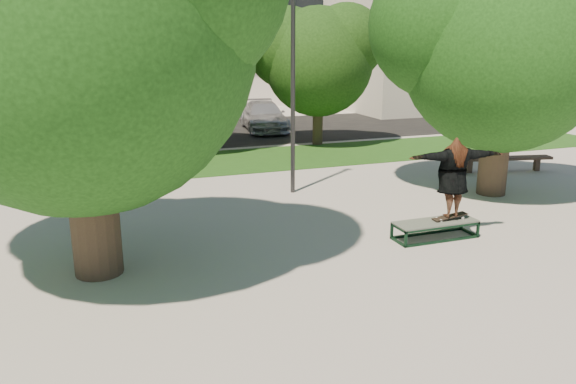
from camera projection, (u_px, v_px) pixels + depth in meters
name	position (u px, v px, depth m)	size (l,w,h in m)	color
ground	(336.00, 262.00, 10.55)	(120.00, 120.00, 0.00)	#A9A29B
grass_strip	(247.00, 160.00, 19.49)	(30.00, 4.00, 0.02)	#1D4614
asphalt_strip	(185.00, 134.00, 25.05)	(40.00, 8.00, 0.01)	black
tree_left	(69.00, 15.00, 8.96)	(6.96, 5.95, 7.12)	#38281E
tree_right	(501.00, 38.00, 14.24)	(6.24, 5.33, 6.51)	#38281E
bg_tree_mid	(169.00, 41.00, 20.09)	(5.76, 4.92, 6.24)	#38281E
bg_tree_right	(316.00, 55.00, 21.59)	(5.04, 4.31, 5.43)	#38281E
lamppost	(293.00, 75.00, 14.59)	(0.25, 0.15, 6.11)	#2D2D30
side_building	(450.00, 41.00, 35.42)	(15.00, 10.00, 8.00)	beige
grind_box	(435.00, 230.00, 11.77)	(1.80, 0.60, 0.38)	black
skater_rig	(453.00, 177.00, 11.60)	(2.12, 0.84, 1.76)	white
bench	(504.00, 159.00, 17.73)	(3.11, 1.09, 0.47)	brown
car_silver_a	(80.00, 123.00, 23.88)	(1.53, 3.79, 1.29)	#B5B6BB
car_dark	(167.00, 117.00, 24.39)	(1.72, 4.92, 1.62)	black
car_grey	(152.00, 124.00, 23.23)	(2.26, 4.90, 1.36)	slate
car_silver_b	(264.00, 116.00, 25.95)	(1.81, 4.46, 1.29)	#BBBBC1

